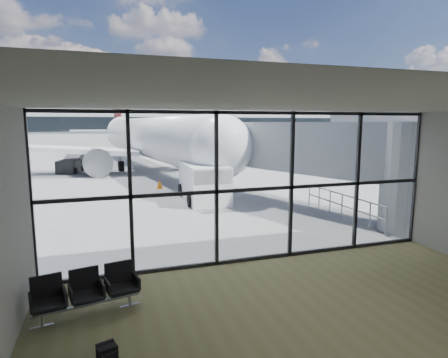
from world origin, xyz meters
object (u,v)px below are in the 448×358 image
seating_row (86,290)px  airliner (148,138)px  service_van (204,182)px  belt_loader (71,165)px  backpack (108,358)px

seating_row → airliner: bearing=68.3°
service_van → belt_loader: 16.83m
backpack → airliner: (4.20, 28.74, 2.58)m
backpack → service_van: size_ratio=0.10×
seating_row → backpack: (0.40, -2.17, -0.32)m
belt_loader → seating_row: bearing=-72.7°
backpack → airliner: size_ratio=0.01×
backpack → seating_row: bearing=82.2°
service_van → belt_loader: bearing=120.4°
backpack → belt_loader: bearing=76.8°
seating_row → backpack: size_ratio=4.66×
airliner → service_van: size_ratio=7.61×
belt_loader → backpack: bearing=-72.3°
seating_row → airliner: (4.60, 26.58, 2.27)m
seating_row → backpack: bearing=-91.4°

